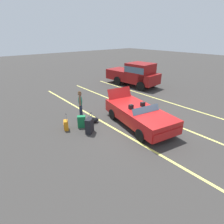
{
  "coord_description": "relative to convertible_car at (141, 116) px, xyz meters",
  "views": [
    {
      "loc": [
        5.37,
        -6.35,
        4.4
      ],
      "look_at": [
        -0.91,
        -1.04,
        0.75
      ],
      "focal_mm": 28.2,
      "sensor_mm": 36.0,
      "label": 1
    }
  ],
  "objects": [
    {
      "name": "parked_pickup_truck_far",
      "position": [
        -5.59,
        5.6,
        0.51
      ],
      "size": [
        5.15,
        2.41,
        2.1
      ],
      "rotation": [
        0.0,
        0.0,
        0.09
      ],
      "color": "maroon",
      "rests_on": "ground_plane"
    },
    {
      "name": "lot_line_far",
      "position": [
        -0.19,
        4.23,
        -0.59
      ],
      "size": [
        18.0,
        0.12,
        0.01
      ],
      "primitive_type": "cube",
      "color": "#EAE066",
      "rests_on": "ground_plane"
    },
    {
      "name": "lot_line_mid",
      "position": [
        -0.19,
        1.53,
        -0.59
      ],
      "size": [
        18.0,
        0.12,
        0.01
      ],
      "primitive_type": "cube",
      "color": "#EAE066",
      "rests_on": "ground_plane"
    },
    {
      "name": "convertible_car",
      "position": [
        0.0,
        0.0,
        0.0
      ],
      "size": [
        4.4,
        2.54,
        1.52
      ],
      "rotation": [
        0.0,
        0.0,
        -0.2
      ],
      "color": "red",
      "rests_on": "ground_plane"
    },
    {
      "name": "lot_line_near",
      "position": [
        -0.19,
        -1.17,
        -0.59
      ],
      "size": [
        18.0,
        0.12,
        0.01
      ],
      "primitive_type": "cube",
      "color": "#EAE066",
      "rests_on": "ground_plane"
    },
    {
      "name": "ground_plane",
      "position": [
        -0.19,
        0.04,
        -0.59
      ],
      "size": [
        80.0,
        80.0,
        0.0
      ],
      "primitive_type": "plane",
      "color": "#383533"
    },
    {
      "name": "suitcase_large_black",
      "position": [
        -1.23,
        -2.32,
        -0.22
      ],
      "size": [
        0.51,
        0.55,
        1.03
      ],
      "rotation": [
        0.0,
        0.0,
        3.77
      ],
      "color": "black",
      "rests_on": "ground_plane"
    },
    {
      "name": "suitcase_small_carryon",
      "position": [
        -2.2,
        -3.07,
        -0.34
      ],
      "size": [
        0.39,
        0.32,
        0.87
      ],
      "rotation": [
        0.0,
        0.0,
        4.31
      ],
      "color": "orange",
      "rests_on": "ground_plane"
    },
    {
      "name": "suitcase_medium_bright",
      "position": [
        -1.94,
        -2.33,
        -0.28
      ],
      "size": [
        0.42,
        0.47,
        0.62
      ],
      "rotation": [
        0.0,
        0.0,
        2.55
      ],
      "color": "#19723F",
      "rests_on": "ground_plane"
    },
    {
      "name": "duffel_bag",
      "position": [
        -1.97,
        -1.62,
        -0.43
      ],
      "size": [
        0.48,
        0.7,
        0.34
      ],
      "rotation": [
        0.0,
        0.0,
        4.4
      ],
      "color": "black",
      "rests_on": "ground_plane"
    },
    {
      "name": "traveler_person",
      "position": [
        -2.72,
        -1.88,
        0.34
      ],
      "size": [
        0.54,
        0.42,
        1.65
      ],
      "rotation": [
        0.0,
        0.0,
        0.96
      ],
      "color": "#1E2338",
      "rests_on": "ground_plane"
    }
  ]
}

